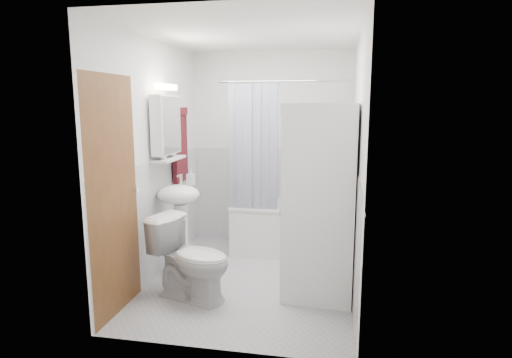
% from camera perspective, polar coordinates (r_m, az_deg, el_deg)
% --- Properties ---
extents(floor, '(2.60, 2.60, 0.00)m').
position_cam_1_polar(floor, '(4.48, -0.60, -13.15)').
color(floor, '#B5B5B9').
rests_on(floor, ground).
extents(room_walls, '(2.60, 2.60, 2.60)m').
position_cam_1_polar(room_walls, '(4.13, -0.64, 6.18)').
color(room_walls, white).
rests_on(room_walls, ground).
extents(wainscot, '(1.98, 2.58, 2.58)m').
position_cam_1_polar(wainscot, '(4.56, 0.11, -4.77)').
color(wainscot, silver).
rests_on(wainscot, ground).
extents(door, '(0.05, 2.00, 2.00)m').
position_cam_1_polar(door, '(3.98, -15.76, -1.41)').
color(door, brown).
rests_on(door, ground).
extents(bathtub, '(1.53, 0.73, 0.58)m').
position_cam_1_polar(bathtub, '(5.18, 5.52, -6.18)').
color(bathtub, white).
rests_on(bathtub, ground).
extents(tub_spout, '(0.04, 0.12, 0.04)m').
position_cam_1_polar(tub_spout, '(5.37, 8.08, 0.69)').
color(tub_spout, silver).
rests_on(tub_spout, room_walls).
extents(curtain_rod, '(1.71, 0.02, 0.02)m').
position_cam_1_polar(curtain_rod, '(4.68, 5.53, 12.86)').
color(curtain_rod, silver).
rests_on(curtain_rod, room_walls).
extents(shower_curtain, '(0.55, 0.02, 1.45)m').
position_cam_1_polar(shower_curtain, '(4.77, -0.39, 3.84)').
color(shower_curtain, '#121C41').
rests_on(shower_curtain, curtain_rod).
extents(sink, '(0.44, 0.37, 1.04)m').
position_cam_1_polar(sink, '(4.46, -10.17, -3.88)').
color(sink, white).
rests_on(sink, ground).
extents(medicine_cabinet, '(0.13, 0.50, 0.71)m').
position_cam_1_polar(medicine_cabinet, '(4.49, -11.88, 7.27)').
color(medicine_cabinet, white).
rests_on(medicine_cabinet, room_walls).
extents(shelf, '(0.18, 0.54, 0.02)m').
position_cam_1_polar(shelf, '(4.51, -11.54, 2.64)').
color(shelf, silver).
rests_on(shelf, room_walls).
extents(shower_caddy, '(0.22, 0.06, 0.02)m').
position_cam_1_polar(shower_caddy, '(5.32, 8.67, 3.27)').
color(shower_caddy, silver).
rests_on(shower_caddy, room_walls).
extents(towel, '(0.07, 0.35, 0.86)m').
position_cam_1_polar(towel, '(4.94, -10.10, 4.65)').
color(towel, '#4C1210').
rests_on(towel, room_walls).
extents(washer_dryer, '(0.66, 0.65, 1.77)m').
position_cam_1_polar(washer_dryer, '(3.93, 8.51, -3.01)').
color(washer_dryer, white).
rests_on(washer_dryer, ground).
extents(toilet, '(0.85, 0.63, 0.74)m').
position_cam_1_polar(toilet, '(3.99, -8.57, -10.53)').
color(toilet, white).
rests_on(toilet, ground).
extents(soap_pump, '(0.08, 0.17, 0.08)m').
position_cam_1_polar(soap_pump, '(4.62, -8.67, -0.24)').
color(soap_pump, gray).
rests_on(soap_pump, sink).
extents(shelf_bottle, '(0.07, 0.18, 0.07)m').
position_cam_1_polar(shelf_bottle, '(4.37, -12.31, 3.01)').
color(shelf_bottle, gray).
rests_on(shelf_bottle, shelf).
extents(shelf_cup, '(0.10, 0.09, 0.10)m').
position_cam_1_polar(shelf_cup, '(4.61, -11.01, 3.60)').
color(shelf_cup, gray).
rests_on(shelf_cup, shelf).
extents(shampoo_a, '(0.13, 0.17, 0.13)m').
position_cam_1_polar(shampoo_a, '(5.33, 5.70, 4.17)').
color(shampoo_a, gray).
rests_on(shampoo_a, shower_caddy).
extents(shampoo_b, '(0.08, 0.21, 0.08)m').
position_cam_1_polar(shampoo_b, '(5.32, 6.98, 3.86)').
color(shampoo_b, '#2836A3').
rests_on(shampoo_b, shower_caddy).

